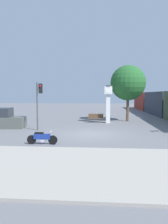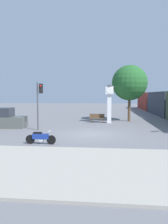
{
  "view_description": "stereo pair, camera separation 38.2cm",
  "coord_description": "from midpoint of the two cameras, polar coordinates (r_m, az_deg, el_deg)",
  "views": [
    {
      "loc": [
        0.71,
        -16.34,
        2.95
      ],
      "look_at": [
        -0.7,
        1.03,
        1.58
      ],
      "focal_mm": 35.0,
      "sensor_mm": 36.0,
      "label": 1
    },
    {
      "loc": [
        1.09,
        -16.3,
        2.95
      ],
      "look_at": [
        -0.7,
        1.03,
        1.58
      ],
      "focal_mm": 35.0,
      "sensor_mm": 36.0,
      "label": 2
    }
  ],
  "objects": [
    {
      "name": "freight_train",
      "position": [
        34.67,
        19.21,
        2.17
      ],
      "size": [
        2.8,
        35.64,
        3.4
      ],
      "color": "#425138",
      "rests_on": "ground_plane"
    },
    {
      "name": "bench",
      "position": [
        23.45,
        2.63,
        -1.54
      ],
      "size": [
        1.6,
        0.44,
        0.92
      ],
      "color": "brown",
      "rests_on": "ground_plane"
    },
    {
      "name": "traffic_light",
      "position": [
        18.48,
        -12.28,
        3.75
      ],
      "size": [
        0.5,
        0.35,
        3.98
      ],
      "color": "#47474C",
      "rests_on": "ground_plane"
    },
    {
      "name": "sidewalk_strip",
      "position": [
        9.12,
        -1.31,
        -14.05
      ],
      "size": [
        36.0,
        6.0,
        0.1
      ],
      "color": "#9E998E",
      "rests_on": "ground_plane"
    },
    {
      "name": "clock_tower",
      "position": [
        22.98,
        5.86,
        3.79
      ],
      "size": [
        0.96,
        0.96,
        4.03
      ],
      "color": "white",
      "rests_on": "ground_plane"
    },
    {
      "name": "parked_car",
      "position": [
        21.0,
        -21.49,
        -1.84
      ],
      "size": [
        4.35,
        2.18,
        1.8
      ],
      "rotation": [
        0.0,
        0.0,
        0.09
      ],
      "color": "#4C514C",
      "rests_on": "ground_plane"
    },
    {
      "name": "ground_plane",
      "position": [
        16.61,
        1.48,
        -5.74
      ],
      "size": [
        120.0,
        120.0,
        0.0
      ],
      "primitive_type": "plane",
      "color": "slate"
    },
    {
      "name": "motorcycle",
      "position": [
        13.39,
        -11.72,
        -6.62
      ],
      "size": [
        1.85,
        0.4,
        0.81
      ],
      "rotation": [
        0.0,
        0.0,
        -0.01
      ],
      "color": "black",
      "rests_on": "ground_plane"
    },
    {
      "name": "street_tree",
      "position": [
        24.9,
        10.99,
        7.46
      ],
      "size": [
        3.9,
        3.9,
        6.24
      ],
      "color": "brown",
      "rests_on": "ground_plane"
    }
  ]
}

